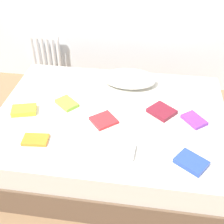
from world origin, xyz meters
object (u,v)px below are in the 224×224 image
(textbook_red, at_px, (104,120))
(textbook_orange, at_px, (35,140))
(textbook_purple, at_px, (194,120))
(textbook_yellow, at_px, (24,110))
(textbook_maroon, at_px, (162,111))
(bed, at_px, (111,135))
(textbook_white, at_px, (122,151))
(textbook_blue, at_px, (191,162))
(textbook_lime, at_px, (67,103))
(pillow, at_px, (129,79))
(radiator, at_px, (46,55))

(textbook_red, xyz_separation_m, textbook_orange, (-0.48, -0.31, -0.00))
(textbook_purple, bearing_deg, textbook_orange, -109.43)
(textbook_orange, bearing_deg, textbook_yellow, 118.64)
(textbook_yellow, height_order, textbook_maroon, textbook_yellow)
(bed, bearing_deg, textbook_white, -71.28)
(textbook_white, bearing_deg, textbook_blue, -2.02)
(textbook_purple, bearing_deg, textbook_yellow, -124.82)
(textbook_yellow, xyz_separation_m, textbook_orange, (0.22, -0.33, -0.01))
(textbook_maroon, bearing_deg, textbook_yellow, -132.84)
(textbook_purple, distance_m, textbook_maroon, 0.28)
(textbook_yellow, relative_size, textbook_lime, 1.04)
(textbook_purple, bearing_deg, textbook_maroon, -143.73)
(textbook_red, xyz_separation_m, textbook_blue, (0.69, -0.37, 0.01))
(textbook_lime, bearing_deg, textbook_yellow, -113.77)
(textbook_lime, xyz_separation_m, textbook_orange, (-0.12, -0.49, -0.00))
(bed, distance_m, textbook_orange, 0.72)
(textbook_white, bearing_deg, textbook_purple, 41.84)
(textbook_blue, xyz_separation_m, textbook_purple, (0.05, 0.48, -0.00))
(textbook_orange, relative_size, textbook_maroon, 0.95)
(textbook_red, xyz_separation_m, textbook_white, (0.20, -0.33, 0.00))
(bed, bearing_deg, pillow, 78.07)
(textbook_white, height_order, textbook_orange, textbook_white)
(radiator, distance_m, pillow, 1.32)
(textbook_yellow, distance_m, textbook_lime, 0.37)
(textbook_yellow, distance_m, textbook_maroon, 1.19)
(textbook_blue, bearing_deg, textbook_orange, -148.53)
(textbook_blue, bearing_deg, pillow, 153.75)
(bed, distance_m, textbook_blue, 0.85)
(textbook_red, distance_m, textbook_purple, 0.75)
(textbook_purple, distance_m, textbook_yellow, 1.45)
(textbook_blue, relative_size, textbook_lime, 1.06)
(radiator, relative_size, pillow, 0.97)
(bed, relative_size, textbook_red, 10.60)
(bed, xyz_separation_m, textbook_yellow, (-0.75, -0.09, 0.27))
(pillow, bearing_deg, radiator, 147.13)
(textbook_orange, bearing_deg, radiator, 101.09)
(textbook_blue, height_order, textbook_lime, textbook_blue)
(bed, bearing_deg, textbook_yellow, -173.32)
(pillow, xyz_separation_m, textbook_purple, (0.59, -0.49, -0.05))
(pillow, distance_m, textbook_red, 0.62)
(textbook_white, distance_m, textbook_blue, 0.50)
(pillow, height_order, textbook_red, pillow)
(pillow, xyz_separation_m, textbook_maroon, (0.33, -0.42, -0.04))
(textbook_lime, bearing_deg, textbook_blue, 13.27)
(bed, xyz_separation_m, textbook_orange, (-0.53, -0.42, 0.26))
(textbook_yellow, bearing_deg, textbook_lime, 9.94)
(textbook_yellow, height_order, textbook_lime, textbook_yellow)
(textbook_maroon, bearing_deg, textbook_blue, -29.56)
(textbook_lime, relative_size, textbook_orange, 1.02)
(textbook_white, xyz_separation_m, textbook_purple, (0.55, 0.44, -0.00))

